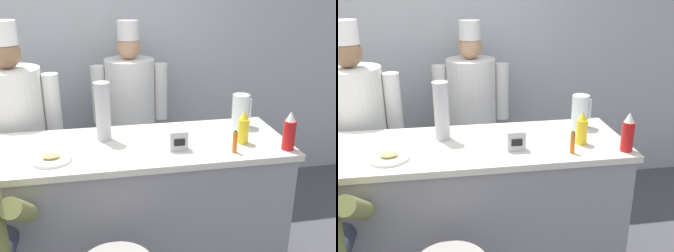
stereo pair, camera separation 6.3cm
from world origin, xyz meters
The scene contains 11 objects.
wall_back centered at (0.00, 1.78, 1.35)m, with size 10.00×0.06×2.70m.
diner_counter centered at (0.00, 0.35, 0.52)m, with size 2.91×0.70×1.03m.
ketchup_bottle_red centered at (1.39, 0.10, 1.14)m, with size 0.07×0.07×0.24m.
mustard_bottle_yellow centered at (1.16, 0.25, 1.13)m, with size 0.07×0.07×0.21m.
hot_sauce_bottle_orange centered at (1.06, 0.12, 1.10)m, with size 0.03×0.03×0.14m.
water_pitcher_clear centered at (1.25, 0.54, 1.14)m, with size 0.14×0.12×0.23m.
breakfast_plate centered at (0.00, 0.20, 1.04)m, with size 0.23×0.23×0.05m.
cup_stack_steel centered at (0.31, 0.47, 1.22)m, with size 0.10×0.10×0.38m.
napkin_dispenser_chrome centered at (0.74, 0.22, 1.09)m, with size 0.11×0.07×0.12m.
cook_in_whites_near centered at (-0.33, 0.99, 0.95)m, with size 0.68×0.43×1.74m.
cook_in_whites_far centered at (0.57, 1.41, 0.93)m, with size 0.66×0.42×1.69m.
Camera 1 is at (0.27, -1.91, 1.99)m, focal length 42.00 mm.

